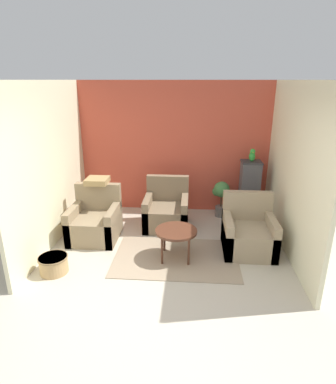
{
  "coord_description": "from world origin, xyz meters",
  "views": [
    {
      "loc": [
        0.38,
        -3.37,
        2.68
      ],
      "look_at": [
        0.0,
        1.58,
        0.94
      ],
      "focal_mm": 30.0,
      "sensor_mm": 36.0,
      "label": 1
    }
  ],
  "objects_px": {
    "armchair_left": "(95,222)",
    "wicker_basket": "(54,264)",
    "armchair_middle": "(166,212)",
    "birdcage": "(249,193)",
    "armchair_right": "(248,234)",
    "parrot": "(252,155)",
    "potted_plant": "(221,194)",
    "coffee_table": "(176,233)"
  },
  "relations": [
    {
      "from": "parrot",
      "to": "wicker_basket",
      "type": "distance_m",
      "value": 4.0
    },
    {
      "from": "birdcage",
      "to": "wicker_basket",
      "type": "xyz_separation_m",
      "value": [
        -3.13,
        -2.2,
        -0.42
      ]
    },
    {
      "from": "parrot",
      "to": "wicker_basket",
      "type": "height_order",
      "value": "parrot"
    },
    {
      "from": "potted_plant",
      "to": "wicker_basket",
      "type": "bearing_deg",
      "value": -138.74
    },
    {
      "from": "armchair_middle",
      "to": "birdcage",
      "type": "relative_size",
      "value": 0.77
    },
    {
      "from": "birdcage",
      "to": "potted_plant",
      "type": "bearing_deg",
      "value": 172.22
    },
    {
      "from": "armchair_left",
      "to": "potted_plant",
      "type": "relative_size",
      "value": 1.23
    },
    {
      "from": "coffee_table",
      "to": "armchair_middle",
      "type": "xyz_separation_m",
      "value": [
        -0.25,
        1.19,
        -0.15
      ]
    },
    {
      "from": "armchair_left",
      "to": "armchair_middle",
      "type": "distance_m",
      "value": 1.36
    },
    {
      "from": "armchair_right",
      "to": "birdcage",
      "type": "distance_m",
      "value": 1.35
    },
    {
      "from": "armchair_right",
      "to": "potted_plant",
      "type": "relative_size",
      "value": 1.23
    },
    {
      "from": "armchair_left",
      "to": "birdcage",
      "type": "relative_size",
      "value": 0.77
    },
    {
      "from": "armchair_left",
      "to": "wicker_basket",
      "type": "xyz_separation_m",
      "value": [
        -0.29,
        -1.14,
        -0.15
      ]
    },
    {
      "from": "coffee_table",
      "to": "armchair_right",
      "type": "distance_m",
      "value": 1.23
    },
    {
      "from": "parrot",
      "to": "armchair_middle",
      "type": "bearing_deg",
      "value": -163.6
    },
    {
      "from": "coffee_table",
      "to": "armchair_left",
      "type": "height_order",
      "value": "armchair_left"
    },
    {
      "from": "coffee_table",
      "to": "armchair_right",
      "type": "xyz_separation_m",
      "value": [
        1.17,
        0.36,
        -0.15
      ]
    },
    {
      "from": "coffee_table",
      "to": "wicker_basket",
      "type": "bearing_deg",
      "value": -163.03
    },
    {
      "from": "armchair_middle",
      "to": "armchair_right",
      "type": "bearing_deg",
      "value": -30.46
    },
    {
      "from": "coffee_table",
      "to": "armchair_middle",
      "type": "bearing_deg",
      "value": 101.81
    },
    {
      "from": "armchair_middle",
      "to": "wicker_basket",
      "type": "height_order",
      "value": "armchair_middle"
    },
    {
      "from": "armchair_middle",
      "to": "wicker_basket",
      "type": "relative_size",
      "value": 2.17
    },
    {
      "from": "armchair_right",
      "to": "parrot",
      "type": "bearing_deg",
      "value": 81.57
    },
    {
      "from": "coffee_table",
      "to": "armchair_left",
      "type": "bearing_deg",
      "value": 157.79
    },
    {
      "from": "wicker_basket",
      "to": "armchair_right",
      "type": "bearing_deg",
      "value": 16.95
    },
    {
      "from": "birdcage",
      "to": "parrot",
      "type": "xyz_separation_m",
      "value": [
        -0.0,
        0.0,
        0.75
      ]
    },
    {
      "from": "armchair_left",
      "to": "wicker_basket",
      "type": "bearing_deg",
      "value": -104.51
    },
    {
      "from": "armchair_left",
      "to": "armchair_middle",
      "type": "height_order",
      "value": "same"
    },
    {
      "from": "parrot",
      "to": "potted_plant",
      "type": "height_order",
      "value": "parrot"
    },
    {
      "from": "armchair_right",
      "to": "birdcage",
      "type": "relative_size",
      "value": 0.77
    },
    {
      "from": "armchair_left",
      "to": "parrot",
      "type": "height_order",
      "value": "parrot"
    },
    {
      "from": "birdcage",
      "to": "wicker_basket",
      "type": "bearing_deg",
      "value": -144.87
    },
    {
      "from": "birdcage",
      "to": "wicker_basket",
      "type": "height_order",
      "value": "birdcage"
    },
    {
      "from": "potted_plant",
      "to": "armchair_right",
      "type": "bearing_deg",
      "value": -76.08
    },
    {
      "from": "birdcage",
      "to": "parrot",
      "type": "distance_m",
      "value": 0.75
    },
    {
      "from": "armchair_left",
      "to": "armchair_right",
      "type": "relative_size",
      "value": 1.0
    },
    {
      "from": "coffee_table",
      "to": "wicker_basket",
      "type": "distance_m",
      "value": 1.87
    },
    {
      "from": "armchair_right",
      "to": "armchair_middle",
      "type": "xyz_separation_m",
      "value": [
        -1.42,
        0.83,
        0.0
      ]
    },
    {
      "from": "wicker_basket",
      "to": "birdcage",
      "type": "bearing_deg",
      "value": 35.13
    },
    {
      "from": "armchair_middle",
      "to": "birdcage",
      "type": "height_order",
      "value": "birdcage"
    },
    {
      "from": "armchair_right",
      "to": "parrot",
      "type": "xyz_separation_m",
      "value": [
        0.19,
        1.31,
        1.02
      ]
    },
    {
      "from": "armchair_middle",
      "to": "wicker_basket",
      "type": "xyz_separation_m",
      "value": [
        -1.52,
        -1.73,
        -0.15
      ]
    }
  ]
}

